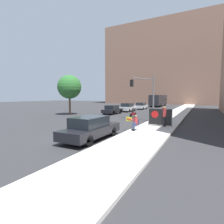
{
  "coord_description": "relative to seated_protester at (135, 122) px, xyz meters",
  "views": [
    {
      "loc": [
        6.65,
        -9.64,
        2.77
      ],
      "look_at": [
        -0.74,
        4.71,
        1.31
      ],
      "focal_mm": 28.0,
      "sensor_mm": 36.0,
      "label": 1
    }
  ],
  "objects": [
    {
      "name": "parked_car_curbside",
      "position": [
        -1.69,
        -3.62,
        -0.02
      ],
      "size": [
        1.82,
        4.77,
        1.49
      ],
      "color": "black",
      "rests_on": "ground_plane"
    },
    {
      "name": "building_backdrop_far",
      "position": [
        -4.06,
        54.48,
        13.88
      ],
      "size": [
        52.0,
        12.0,
        29.29
      ],
      "color": "#936B56",
      "rests_on": "ground_plane"
    },
    {
      "name": "jogger_on_sidewalk",
      "position": [
        1.75,
        2.66,
        0.28
      ],
      "size": [
        0.34,
        0.34,
        1.76
      ],
      "rotation": [
        0.0,
        0.0,
        2.7
      ],
      "color": "black",
      "rests_on": "sidewalk_curb"
    },
    {
      "name": "motorcycle_on_road",
      "position": [
        -3.36,
        8.58,
        -0.23
      ],
      "size": [
        0.28,
        2.22,
        1.25
      ],
      "color": "maroon",
      "rests_on": "ground_plane"
    },
    {
      "name": "protest_banner",
      "position": [
        1.36,
        2.6,
        0.19
      ],
      "size": [
        2.08,
        0.06,
        1.53
      ],
      "color": "slate",
      "rests_on": "sidewalk_curb"
    },
    {
      "name": "ground_plane",
      "position": [
        -2.06,
        -3.19,
        -0.76
      ],
      "size": [
        160.0,
        160.0,
        0.0
      ],
      "primitive_type": "plane",
      "color": "#303033"
    },
    {
      "name": "car_on_road_midblock",
      "position": [
        -7.48,
        16.79,
        -0.01
      ],
      "size": [
        1.86,
        4.41,
        1.52
      ],
      "color": "silver",
      "rests_on": "ground_plane"
    },
    {
      "name": "city_bus_on_road",
      "position": [
        -5.97,
        35.46,
        1.02
      ],
      "size": [
        2.58,
        11.05,
        3.09
      ],
      "color": "#232328",
      "rests_on": "ground_plane"
    },
    {
      "name": "pedestrian_behind",
      "position": [
        1.33,
        4.15,
        0.21
      ],
      "size": [
        0.34,
        0.34,
        1.64
      ],
      "rotation": [
        0.0,
        0.0,
        0.72
      ],
      "color": "#334775",
      "rests_on": "sidewalk_curb"
    },
    {
      "name": "traffic_light_pole",
      "position": [
        -1.31,
        6.56,
        2.76
      ],
      "size": [
        3.23,
        3.0,
        4.93
      ],
      "color": "slate",
      "rests_on": "sidewalk_curb"
    },
    {
      "name": "street_tree_near_curb",
      "position": [
        -13.04,
        7.56,
        3.39
      ],
      "size": [
        3.52,
        3.52,
        5.93
      ],
      "color": "brown",
      "rests_on": "ground_plane"
    },
    {
      "name": "sidewalk_curb",
      "position": [
        1.14,
        11.81,
        -0.69
      ],
      "size": [
        3.18,
        90.0,
        0.14
      ],
      "primitive_type": "cube",
      "color": "beige",
      "rests_on": "ground_plane"
    },
    {
      "name": "car_on_road_distant",
      "position": [
        -7.01,
        23.38,
        -0.05
      ],
      "size": [
        1.79,
        4.23,
        1.43
      ],
      "color": "silver",
      "rests_on": "ground_plane"
    },
    {
      "name": "car_on_road_nearest",
      "position": [
        -7.82,
        11.39,
        -0.07
      ],
      "size": [
        1.74,
        4.17,
        1.38
      ],
      "color": "black",
      "rests_on": "ground_plane"
    },
    {
      "name": "seated_protester",
      "position": [
        0.0,
        0.0,
        0.0
      ],
      "size": [
        0.97,
        0.77,
        1.17
      ],
      "rotation": [
        0.0,
        0.0,
        0.12
      ],
      "color": "#474C56",
      "rests_on": "sidewalk_curb"
    }
  ]
}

